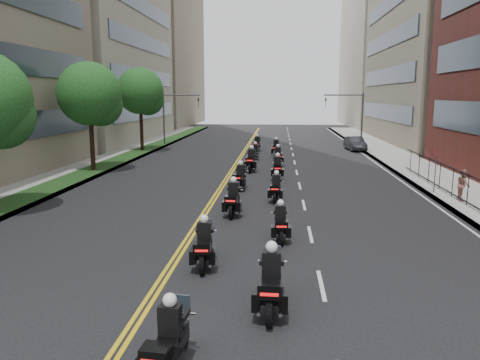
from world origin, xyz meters
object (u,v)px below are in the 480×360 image
object	(u,v)px
motorcycle_3	(280,224)
motorcycle_11	(276,149)
motorcycle_10	(255,153)
parked_sedan	(355,144)
motorcycle_7	(277,169)
motorcycle_12	(257,145)
motorcycle_5	(276,189)
motorcycle_8	(251,161)
motorcycle_6	(240,178)
pedestrian_b	(463,185)
motorcycle_2	(204,246)
motorcycle_4	(233,200)
motorcycle_1	(271,285)
motorcycle_9	(278,157)
motorcycle_0	(169,344)

from	to	relation	value
motorcycle_3	motorcycle_11	world-z (taller)	motorcycle_11
motorcycle_10	parked_sedan	bearing A→B (deg)	44.25
motorcycle_7	motorcycle_11	world-z (taller)	motorcycle_7
motorcycle_3	motorcycle_12	xyz separation A→B (m)	(-2.24, 28.27, 0.05)
motorcycle_5	motorcycle_8	size ratio (longest dim) A/B	0.85
motorcycle_6	pedestrian_b	size ratio (longest dim) A/B	1.44
motorcycle_2	motorcycle_7	world-z (taller)	motorcycle_7
motorcycle_4	pedestrian_b	xyz separation A→B (m)	(11.31, 3.38, 0.25)
motorcycle_8	motorcycle_3	bearing A→B (deg)	-79.30
motorcycle_1	motorcycle_6	distance (m)	15.50
pedestrian_b	motorcycle_3	bearing A→B (deg)	137.01
motorcycle_7	motorcycle_3	bearing A→B (deg)	-89.48
pedestrian_b	motorcycle_7	bearing A→B (deg)	67.03
motorcycle_9	pedestrian_b	world-z (taller)	pedestrian_b
motorcycle_3	motorcycle_8	world-z (taller)	motorcycle_8
motorcycle_1	motorcycle_0	bearing A→B (deg)	-122.71
motorcycle_4	motorcycle_11	world-z (taller)	motorcycle_4
motorcycle_0	motorcycle_8	distance (m)	24.82
motorcycle_8	motorcycle_9	world-z (taller)	motorcycle_8
motorcycle_1	motorcycle_10	xyz separation A→B (m)	(-1.87, 28.15, -0.11)
motorcycle_0	motorcycle_6	distance (m)	18.22
motorcycle_8	parked_sedan	size ratio (longest dim) A/B	0.62
motorcycle_4	motorcycle_9	xyz separation A→B (m)	(1.97, 15.51, -0.04)
motorcycle_10	motorcycle_7	bearing A→B (deg)	-72.66
motorcycle_5	motorcycle_12	size ratio (longest dim) A/B	0.96
motorcycle_6	motorcycle_11	size ratio (longest dim) A/B	0.98
motorcycle_4	motorcycle_7	world-z (taller)	motorcycle_4
motorcycle_7	motorcycle_12	world-z (taller)	motorcycle_7
motorcycle_8	motorcycle_12	xyz separation A→B (m)	(-0.18, 12.27, -0.09)
motorcycle_0	motorcycle_8	world-z (taller)	motorcycle_8
motorcycle_2	pedestrian_b	size ratio (longest dim) A/B	1.43
motorcycle_4	motorcycle_12	world-z (taller)	motorcycle_4
motorcycle_5	motorcycle_8	xyz separation A→B (m)	(-1.85, 9.39, 0.11)
motorcycle_3	parked_sedan	bearing A→B (deg)	73.43
motorcycle_5	pedestrian_b	size ratio (longest dim) A/B	1.37
motorcycle_2	motorcycle_7	bearing A→B (deg)	77.79
motorcycle_8	motorcycle_10	xyz separation A→B (m)	(-0.05, 6.18, -0.13)
motorcycle_1	pedestrian_b	bearing A→B (deg)	55.14
motorcycle_3	motorcycle_5	xyz separation A→B (m)	(-0.21, 6.61, 0.02)
motorcycle_6	motorcycle_0	bearing A→B (deg)	-83.18
motorcycle_2	motorcycle_1	bearing A→B (deg)	-58.38
motorcycle_3	parked_sedan	xyz separation A→B (m)	(7.38, 29.81, 0.07)
motorcycle_8	motorcycle_2	bearing A→B (deg)	-87.71
motorcycle_1	motorcycle_5	xyz separation A→B (m)	(0.03, 12.58, -0.09)
motorcycle_9	motorcycle_12	size ratio (longest dim) A/B	1.00
motorcycle_8	pedestrian_b	bearing A→B (deg)	-35.52
motorcycle_7	motorcycle_0	bearing A→B (deg)	-95.47
motorcycle_8	motorcycle_6	bearing A→B (deg)	-88.73
motorcycle_4	parked_sedan	bearing A→B (deg)	71.43
motorcycle_4	motorcycle_12	size ratio (longest dim) A/B	1.06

